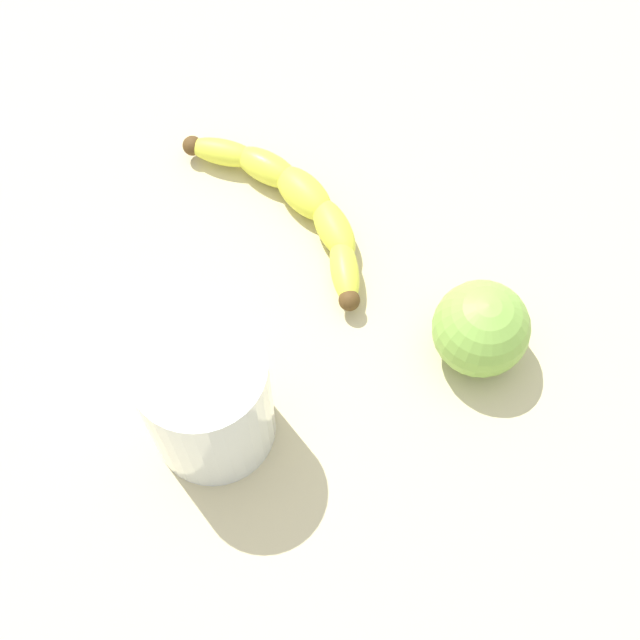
# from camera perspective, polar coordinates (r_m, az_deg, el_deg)

# --- Properties ---
(wooden_tabletop) EXTENTS (1.20, 1.20, 0.03)m
(wooden_tabletop) POSITION_cam_1_polar(r_m,az_deg,el_deg) (0.76, 0.06, 1.07)
(wooden_tabletop) COLOR beige
(wooden_tabletop) RESTS_ON ground
(banana) EXTENTS (0.19, 0.16, 0.03)m
(banana) POSITION_cam_1_polar(r_m,az_deg,el_deg) (0.78, -1.74, 7.85)
(banana) COLOR yellow
(banana) RESTS_ON wooden_tabletop
(smoothie_glass) EXTENTS (0.10, 0.10, 0.11)m
(smoothie_glass) POSITION_cam_1_polar(r_m,az_deg,el_deg) (0.65, -7.35, -5.36)
(smoothie_glass) COLOR silver
(smoothie_glass) RESTS_ON wooden_tabletop
(green_apple_fruit) EXTENTS (0.08, 0.08, 0.08)m
(green_apple_fruit) POSITION_cam_1_polar(r_m,az_deg,el_deg) (0.69, 10.50, -0.57)
(green_apple_fruit) COLOR #84B747
(green_apple_fruit) RESTS_ON wooden_tabletop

